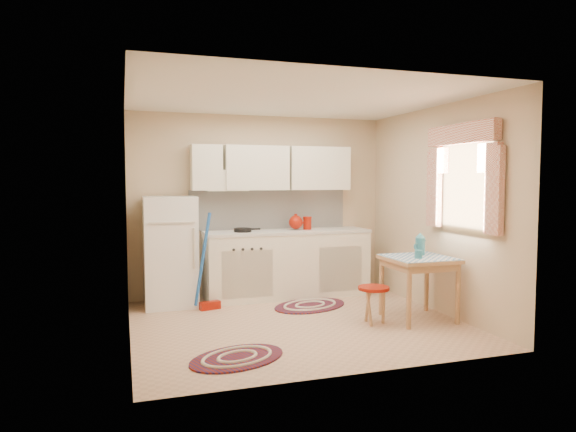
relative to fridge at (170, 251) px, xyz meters
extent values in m
plane|color=tan|center=(1.28, -1.25, -0.70)|extent=(3.60, 3.60, 0.00)
cube|color=silver|center=(1.28, -1.25, 1.80)|extent=(3.60, 3.20, 0.04)
cube|color=tan|center=(1.28, 0.35, 0.55)|extent=(3.60, 0.04, 2.50)
cube|color=tan|center=(1.28, -2.85, 0.55)|extent=(3.60, 0.04, 2.50)
cube|color=tan|center=(-0.52, -1.25, 0.55)|extent=(0.04, 3.20, 2.50)
cube|color=tan|center=(3.08, -1.25, 0.55)|extent=(0.04, 3.20, 2.50)
cube|color=silver|center=(1.41, 0.34, 0.50)|extent=(2.25, 0.03, 0.55)
cube|color=white|center=(1.41, 0.19, 1.07)|extent=(2.25, 0.33, 0.60)
cube|color=white|center=(3.06, -1.80, 0.85)|extent=(0.04, 0.85, 0.95)
cube|color=white|center=(0.00, 0.00, 0.00)|extent=(0.65, 0.60, 1.40)
cube|color=white|center=(1.58, 0.05, -0.26)|extent=(2.25, 0.60, 0.88)
cube|color=silver|center=(1.58, 0.05, 0.20)|extent=(2.27, 0.62, 0.04)
cylinder|color=black|center=(0.95, 0.00, 0.24)|extent=(0.28, 0.28, 0.05)
cylinder|color=#941305|center=(1.88, 0.05, 0.30)|extent=(0.14, 0.14, 0.16)
cube|color=tan|center=(2.66, -1.54, -0.34)|extent=(0.72, 0.72, 0.72)
cylinder|color=#941305|center=(2.08, -1.54, -0.49)|extent=(0.39, 0.39, 0.42)
cylinder|color=teal|center=(2.59, -1.64, 0.07)|extent=(0.12, 0.12, 0.10)
camera|label=1|loc=(-0.56, -6.62, 0.90)|focal=32.00mm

